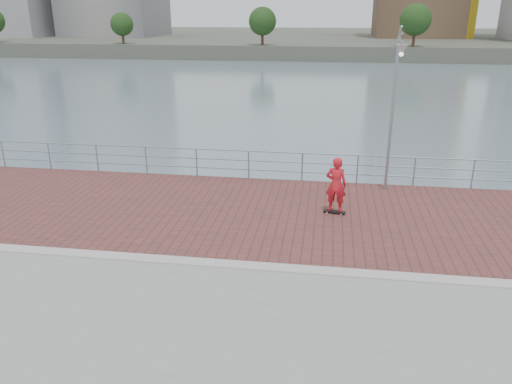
# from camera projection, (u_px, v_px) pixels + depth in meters

# --- Properties ---
(water) EXTENTS (400.00, 400.00, 0.00)m
(water) POSITION_uv_depth(u_px,v_px,m) (245.00, 333.00, 13.36)
(water) COLOR slate
(water) RESTS_ON ground
(brick_lane) EXTENTS (40.00, 6.80, 0.02)m
(brick_lane) POSITION_uv_depth(u_px,v_px,m) (263.00, 213.00, 16.02)
(brick_lane) COLOR brown
(brick_lane) RESTS_ON seawall
(curb) EXTENTS (40.00, 0.40, 0.06)m
(curb) POSITION_uv_depth(u_px,v_px,m) (244.00, 266.00, 12.67)
(curb) COLOR #B7B5AD
(curb) RESTS_ON seawall
(far_shore) EXTENTS (320.00, 95.00, 2.50)m
(far_shore) POSITION_uv_depth(u_px,v_px,m) (325.00, 39.00, 126.76)
(far_shore) COLOR #4C5142
(far_shore) RESTS_ON ground
(guardrail) EXTENTS (39.06, 0.06, 1.13)m
(guardrail) POSITION_uv_depth(u_px,v_px,m) (275.00, 162.00, 18.94)
(guardrail) COLOR #8C9EA8
(guardrail) RESTS_ON brick_lane
(street_lamp) EXTENTS (0.39, 1.15, 5.41)m
(street_lamp) POSITION_uv_depth(u_px,v_px,m) (396.00, 84.00, 16.47)
(street_lamp) COLOR gray
(street_lamp) RESTS_ON brick_lane
(skateboard) EXTENTS (0.73, 0.31, 0.08)m
(skateboard) POSITION_uv_depth(u_px,v_px,m) (334.00, 211.00, 15.93)
(skateboard) COLOR black
(skateboard) RESTS_ON brick_lane
(skateboarder) EXTENTS (0.71, 0.54, 1.78)m
(skateboarder) POSITION_uv_depth(u_px,v_px,m) (336.00, 185.00, 15.62)
(skateboarder) COLOR red
(skateboarder) RESTS_ON skateboard
(shoreline_trees) EXTENTS (144.63, 5.03, 6.71)m
(shoreline_trees) POSITION_uv_depth(u_px,v_px,m) (381.00, 22.00, 81.40)
(shoreline_trees) COLOR #473323
(shoreline_trees) RESTS_ON far_shore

